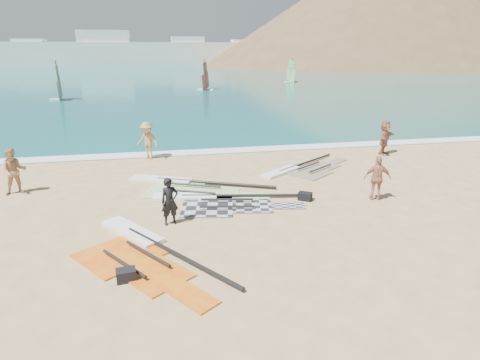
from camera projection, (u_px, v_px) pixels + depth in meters
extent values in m
plane|color=tan|center=(248.00, 260.00, 11.02)|extent=(300.00, 300.00, 0.00)
cube|color=#0C5A55|center=(163.00, 67.00, 134.02)|extent=(300.00, 240.00, 0.06)
cube|color=white|center=(201.00, 153.00, 22.48)|extent=(300.00, 1.20, 0.04)
cube|color=white|center=(105.00, 54.00, 145.78)|extent=(160.00, 8.00, 8.00)
cube|color=white|center=(31.00, 52.00, 140.93)|extent=(10.00, 7.00, 9.00)
cube|color=white|center=(105.00, 48.00, 145.16)|extent=(18.00, 7.00, 12.00)
cube|color=white|center=(188.00, 51.00, 151.11)|extent=(12.00, 7.00, 10.00)
cube|color=white|center=(252.00, 52.00, 155.96)|extent=(16.00, 7.00, 9.00)
cube|color=white|center=(301.00, 49.00, 159.41)|extent=(10.00, 7.00, 11.00)
cone|color=brown|center=(396.00, 65.00, 148.13)|extent=(143.00, 143.00, 45.00)
cone|color=brown|center=(460.00, 64.00, 164.03)|extent=(70.00, 70.00, 28.00)
cube|color=#242427|center=(207.00, 207.00, 14.71)|extent=(2.18, 2.35, 0.04)
cube|color=#242427|center=(252.00, 206.00, 14.74)|extent=(1.65, 1.57, 0.04)
cube|color=#242427|center=(288.00, 206.00, 14.77)|extent=(1.32, 0.83, 0.04)
cylinder|color=black|center=(243.00, 196.00, 15.59)|extent=(4.67, 0.95, 0.11)
cylinder|color=black|center=(227.00, 199.00, 15.02)|extent=(1.93, 0.43, 0.08)
cylinder|color=black|center=(227.00, 207.00, 14.34)|extent=(1.93, 0.43, 0.08)
cube|color=white|center=(185.00, 197.00, 15.56)|extent=(2.54, 1.10, 0.12)
cube|color=#66C326|center=(174.00, 190.00, 16.45)|extent=(2.79, 2.91, 0.04)
cube|color=#66C326|center=(217.00, 193.00, 16.07)|extent=(2.05, 2.00, 0.04)
cube|color=#66C326|center=(253.00, 196.00, 15.76)|extent=(1.52, 1.18, 0.04)
cylinder|color=black|center=(216.00, 183.00, 17.06)|extent=(4.81, 2.25, 0.12)
cylinder|color=black|center=(196.00, 185.00, 16.60)|extent=(2.00, 0.96, 0.09)
cylinder|color=black|center=(189.00, 191.00, 15.87)|extent=(2.00, 0.96, 0.09)
cube|color=white|center=(161.00, 180.00, 17.59)|extent=(2.79, 1.79, 0.12)
cube|color=#FF5021|center=(306.00, 172.00, 18.78)|extent=(2.48, 2.53, 0.04)
cube|color=#FF5021|center=(324.00, 166.00, 19.83)|extent=(1.79, 1.77, 0.04)
cube|color=#FF5021|center=(337.00, 161.00, 20.68)|extent=(1.25, 1.12, 0.04)
cylinder|color=black|center=(306.00, 162.00, 20.16)|extent=(3.61, 2.60, 0.10)
cylinder|color=black|center=(309.00, 165.00, 19.41)|extent=(1.51, 1.10, 0.08)
cylinder|color=black|center=(320.00, 168.00, 18.98)|extent=(1.51, 1.10, 0.08)
cube|color=white|center=(281.00, 172.00, 18.74)|extent=(2.21, 1.81, 0.12)
cube|color=red|center=(121.00, 254.00, 11.32)|extent=(2.84, 2.79, 0.04)
cube|color=red|center=(157.00, 276.00, 10.22)|extent=(1.99, 2.01, 0.04)
cube|color=red|center=(193.00, 297.00, 9.33)|extent=(1.26, 1.41, 0.04)
cylinder|color=black|center=(179.00, 255.00, 11.07)|extent=(2.94, 4.03, 0.12)
cylinder|color=black|center=(147.00, 253.00, 11.06)|extent=(1.25, 1.69, 0.08)
cylinder|color=black|center=(124.00, 263.00, 10.54)|extent=(1.25, 1.69, 0.08)
cube|color=white|center=(132.00, 232.00, 12.59)|extent=(2.05, 2.47, 0.12)
cube|color=black|center=(126.00, 275.00, 10.00)|extent=(0.53, 0.41, 0.31)
cube|color=black|center=(305.00, 196.00, 15.37)|extent=(0.61, 0.57, 0.30)
imported|color=black|center=(170.00, 202.00, 13.06)|extent=(0.66, 0.51, 1.59)
imported|color=tan|center=(14.00, 171.00, 15.79)|extent=(1.07, 0.93, 1.88)
imported|color=#AC8651|center=(147.00, 141.00, 20.90)|extent=(1.46, 1.29, 1.96)
imported|color=#B8725C|center=(377.00, 178.00, 15.20)|extent=(1.08, 0.68, 1.72)
imported|color=#986048|center=(385.00, 137.00, 21.88)|extent=(1.67, 1.57, 1.88)
cube|color=white|center=(61.00, 99.00, 45.77)|extent=(2.45, 0.86, 0.14)
cube|color=orange|center=(60.00, 89.00, 45.41)|extent=(0.26, 2.95, 2.63)
cube|color=orange|center=(57.00, 72.00, 44.84)|extent=(0.17, 1.66, 1.83)
cylinder|color=black|center=(58.00, 80.00, 45.09)|extent=(0.16, 0.84, 4.17)
cube|color=white|center=(206.00, 89.00, 56.97)|extent=(2.43, 1.69, 0.14)
cube|color=#B91132|center=(205.00, 81.00, 56.61)|extent=(1.37, 2.62, 2.59)
cube|color=#B91132|center=(205.00, 68.00, 56.06)|extent=(0.79, 1.49, 1.80)
cylinder|color=black|center=(205.00, 74.00, 56.31)|extent=(0.46, 0.77, 4.10)
cube|color=white|center=(291.00, 82.00, 70.74)|extent=(2.41, 1.28, 0.13)
cube|color=#44CA23|center=(291.00, 75.00, 70.39)|extent=(0.84, 2.74, 2.52)
cube|color=#44CA23|center=(291.00, 65.00, 69.85)|extent=(0.50, 1.55, 1.75)
cylinder|color=black|center=(291.00, 69.00, 70.09)|extent=(0.31, 0.79, 4.00)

